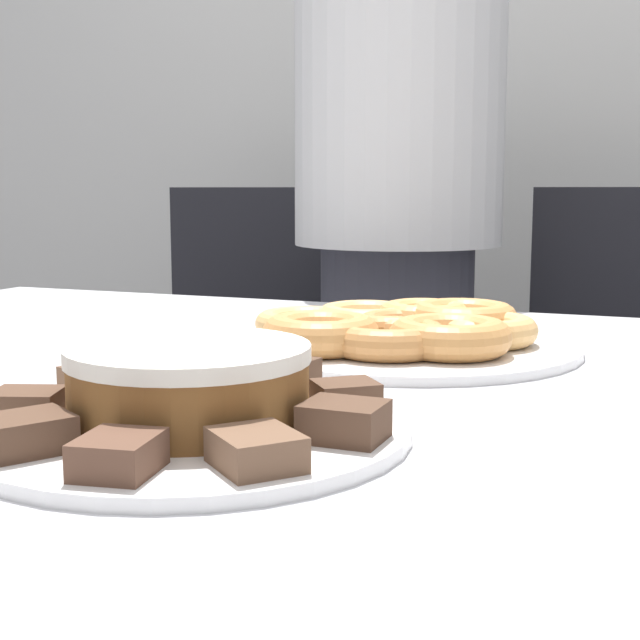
# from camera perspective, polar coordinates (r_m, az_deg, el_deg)

# --- Properties ---
(wall_back) EXTENTS (8.00, 0.05, 2.60)m
(wall_back) POSITION_cam_1_polar(r_m,az_deg,el_deg) (2.47, 14.03, 17.10)
(wall_back) COLOR silver
(wall_back) RESTS_ON ground_plane
(table) EXTENTS (1.55, 1.10, 0.74)m
(table) POSITION_cam_1_polar(r_m,az_deg,el_deg) (0.88, -2.57, -8.49)
(table) COLOR silver
(table) RESTS_ON ground_plane
(person_standing) EXTENTS (0.40, 0.40, 1.64)m
(person_standing) POSITION_cam_1_polar(r_m,az_deg,el_deg) (1.74, 5.00, 6.32)
(person_standing) COLOR #383842
(person_standing) RESTS_ON ground_plane
(office_chair_left) EXTENTS (0.44, 0.44, 0.92)m
(office_chair_left) POSITION_cam_1_polar(r_m,az_deg,el_deg) (2.01, -6.41, -5.24)
(office_chair_left) COLOR black
(office_chair_left) RESTS_ON ground_plane
(office_chair_right) EXTENTS (0.44, 0.44, 0.92)m
(office_chair_right) POSITION_cam_1_polar(r_m,az_deg,el_deg) (1.78, 18.71, -7.39)
(office_chair_right) COLOR black
(office_chair_right) RESTS_ON ground_plane
(plate_cake) EXTENTS (0.33, 0.33, 0.01)m
(plate_cake) POSITION_cam_1_polar(r_m,az_deg,el_deg) (0.67, -8.31, -6.90)
(plate_cake) COLOR white
(plate_cake) RESTS_ON table
(plate_donuts) EXTENTS (0.39, 0.39, 0.01)m
(plate_donuts) POSITION_cam_1_polar(r_m,az_deg,el_deg) (1.01, 5.45, -1.63)
(plate_donuts) COLOR white
(plate_donuts) RESTS_ON table
(frosted_cake) EXTENTS (0.18, 0.18, 0.06)m
(frosted_cake) POSITION_cam_1_polar(r_m,az_deg,el_deg) (0.66, -8.37, -4.04)
(frosted_cake) COLOR brown
(frosted_cake) RESTS_ON plate_cake
(lamington_0) EXTENTS (0.06, 0.06, 0.02)m
(lamington_0) POSITION_cam_1_polar(r_m,az_deg,el_deg) (0.69, 1.64, -4.87)
(lamington_0) COLOR #513828
(lamington_0) RESTS_ON plate_cake
(lamington_1) EXTENTS (0.05, 0.06, 0.03)m
(lamington_1) POSITION_cam_1_polar(r_m,az_deg,el_deg) (0.76, -2.35, -3.56)
(lamington_1) COLOR #513828
(lamington_1) RESTS_ON plate_cake
(lamington_2) EXTENTS (0.06, 0.06, 0.02)m
(lamington_2) POSITION_cam_1_polar(r_m,az_deg,el_deg) (0.78, -8.26, -3.33)
(lamington_2) COLOR brown
(lamington_2) RESTS_ON plate_cake
(lamington_3) EXTENTS (0.06, 0.06, 0.03)m
(lamington_3) POSITION_cam_1_polar(r_m,az_deg,el_deg) (0.76, -14.18, -3.85)
(lamington_3) COLOR brown
(lamington_3) RESTS_ON plate_cake
(lamington_4) EXTENTS (0.06, 0.06, 0.02)m
(lamington_4) POSITION_cam_1_polar(r_m,az_deg,el_deg) (0.70, -18.24, -5.21)
(lamington_4) COLOR #513828
(lamington_4) RESTS_ON plate_cake
(lamington_5) EXTENTS (0.07, 0.07, 0.02)m
(lamington_5) POSITION_cam_1_polar(r_m,az_deg,el_deg) (0.61, -18.29, -6.92)
(lamington_5) COLOR #513828
(lamington_5) RESTS_ON plate_cake
(lamington_6) EXTENTS (0.05, 0.06, 0.02)m
(lamington_6) POSITION_cam_1_polar(r_m,az_deg,el_deg) (0.56, -12.78, -8.40)
(lamington_6) COLOR brown
(lamington_6) RESTS_ON plate_cake
(lamington_7) EXTENTS (0.07, 0.07, 0.02)m
(lamington_7) POSITION_cam_1_polar(r_m,az_deg,el_deg) (0.55, -4.12, -8.28)
(lamington_7) COLOR brown
(lamington_7) RESTS_ON plate_cake
(lamington_8) EXTENTS (0.06, 0.05, 0.03)m
(lamington_8) POSITION_cam_1_polar(r_m,az_deg,el_deg) (0.61, 1.55, -6.49)
(lamington_8) COLOR #513828
(lamington_8) RESTS_ON plate_cake
(donut_0) EXTENTS (0.11, 0.11, 0.03)m
(donut_0) POSITION_cam_1_polar(r_m,az_deg,el_deg) (1.00, 5.46, -0.47)
(donut_0) COLOR #C68447
(donut_0) RESTS_ON plate_donuts
(donut_1) EXTENTS (0.12, 0.12, 0.03)m
(donut_1) POSITION_cam_1_polar(r_m,az_deg,el_deg) (1.03, -0.84, -0.23)
(donut_1) COLOR #E5AD66
(donut_1) RESTS_ON plate_donuts
(donut_2) EXTENTS (0.12, 0.12, 0.04)m
(donut_2) POSITION_cam_1_polar(r_m,az_deg,el_deg) (0.94, 0.05, -0.87)
(donut_2) COLOR #D18E4C
(donut_2) RESTS_ON plate_donuts
(donut_3) EXTENTS (0.13, 0.13, 0.03)m
(donut_3) POSITION_cam_1_polar(r_m,az_deg,el_deg) (0.92, 4.34, -1.17)
(donut_3) COLOR #C68447
(donut_3) RESTS_ON plate_donuts
(donut_4) EXTENTS (0.13, 0.13, 0.04)m
(donut_4) POSITION_cam_1_polar(r_m,az_deg,el_deg) (0.93, 8.31, -1.06)
(donut_4) COLOR #D18E4C
(donut_4) RESTS_ON plate_donuts
(donut_5) EXTENTS (0.12, 0.12, 0.03)m
(donut_5) POSITION_cam_1_polar(r_m,az_deg,el_deg) (0.99, 10.43, -0.63)
(donut_5) COLOR #E5AD66
(donut_5) RESTS_ON plate_donuts
(donut_6) EXTENTS (0.13, 0.13, 0.04)m
(donut_6) POSITION_cam_1_polar(r_m,az_deg,el_deg) (1.06, 9.11, 0.09)
(donut_6) COLOR #D18E4C
(donut_6) RESTS_ON plate_donuts
(donut_7) EXTENTS (0.11, 0.11, 0.04)m
(donut_7) POSITION_cam_1_polar(r_m,az_deg,el_deg) (1.08, 6.67, 0.24)
(donut_7) COLOR tan
(donut_7) RESTS_ON plate_donuts
(donut_8) EXTENTS (0.12, 0.12, 0.03)m
(donut_8) POSITION_cam_1_polar(r_m,az_deg,el_deg) (1.08, 2.96, 0.17)
(donut_8) COLOR #E5AD66
(donut_8) RESTS_ON plate_donuts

